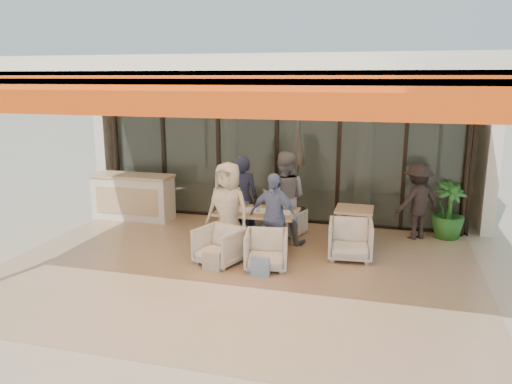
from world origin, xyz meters
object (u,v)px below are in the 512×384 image
chair_far_left (249,218)px  chair_far_right (289,221)px  diner_navy (242,198)px  diner_cream (228,209)px  chair_near_right (266,248)px  side_table (354,214)px  diner_grey (284,198)px  standing_woman (417,202)px  host_counter (133,197)px  side_chair (350,238)px  chair_near_left (219,244)px  diner_periwinkle (273,217)px  potted_palm (448,211)px  dining_table (257,213)px

chair_far_left → chair_far_right: chair_far_right is taller
diner_navy → diner_cream: 0.90m
chair_near_right → side_table: (1.33, 1.59, 0.28)m
diner_grey → standing_woman: bearing=-159.7°
host_counter → diner_cream: 3.27m
side_chair → standing_woman: standing_woman is taller
chair_near_left → chair_near_right: size_ratio=1.00×
diner_cream → diner_periwinkle: bearing=12.0°
diner_navy → chair_near_right: bearing=111.5°
chair_near_right → chair_far_left: bearing=103.4°
chair_near_left → chair_near_right: (0.84, -0.00, 0.00)m
host_counter → chair_near_right: host_counter is taller
chair_far_left → diner_periwinkle: diner_periwinkle is taller
diner_grey → standing_woman: (2.50, 0.92, -0.14)m
host_counter → chair_far_right: 3.67m
diner_grey → side_chair: 1.53m
chair_near_right → side_chair: size_ratio=0.93×
chair_far_left → side_chair: bearing=134.2°
diner_grey → potted_palm: size_ratio=1.55×
side_table → side_chair: side_chair is taller
chair_near_left → diner_grey: (0.84, 1.40, 0.55)m
chair_far_right → diner_periwinkle: size_ratio=0.39×
chair_near_right → side_table: size_ratio=0.97×
host_counter → side_table: host_counter is taller
diner_grey → diner_navy: bearing=0.1°
diner_navy → standing_woman: bearing=-174.1°
host_counter → potted_palm: bearing=3.2°
side_chair → diner_navy: bearing=160.2°
side_chair → chair_far_left: bearing=148.6°
host_counter → chair_near_right: (3.66, -2.13, -0.17)m
chair_far_right → diner_grey: size_ratio=0.33×
chair_near_left → standing_woman: size_ratio=0.47×
potted_palm → chair_far_left: bearing=-171.2°
diner_grey → side_chair: (1.33, -0.56, -0.52)m
potted_palm → standing_woman: bearing=-162.3°
host_counter → chair_near_left: bearing=-37.1°
chair_far_right → chair_far_left: bearing=17.2°
chair_far_right → side_chair: 1.70m
diner_cream → diner_navy: bearing=102.0°
side_chair → potted_palm: potted_palm is taller
chair_far_right → side_table: 1.41m
diner_grey → standing_woman: 2.66m
chair_near_right → diner_cream: 1.10m
diner_periwinkle → side_chair: 1.43m
chair_far_left → side_table: (2.17, -0.31, 0.34)m
chair_far_left → diner_periwinkle: bearing=101.3°
diner_navy → standing_woman: 3.46m
diner_cream → side_table: 2.44m
chair_near_left → chair_near_right: bearing=19.0°
dining_table → side_table: 1.87m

